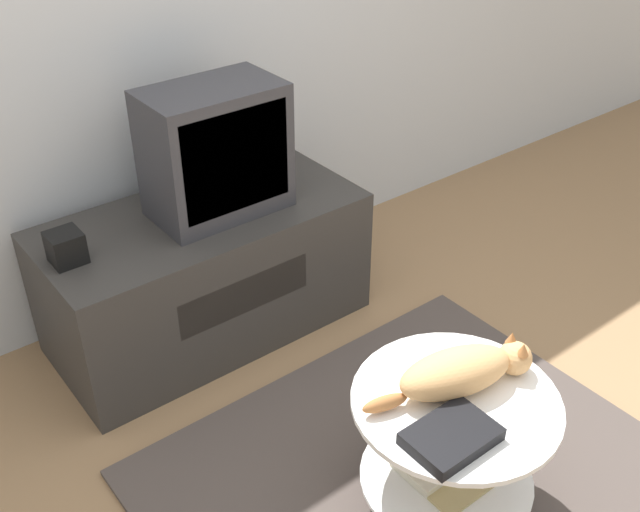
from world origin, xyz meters
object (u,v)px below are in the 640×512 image
Objects in this scene: speaker at (66,247)px; dvd_box at (451,436)px; cat at (462,371)px; tv at (215,151)px.

speaker reaches higher than dvd_box.
cat reaches higher than dvd_box.
tv reaches higher than cat.
speaker is 0.21× the size of cat.
cat is (0.17, 0.13, 0.04)m from dvd_box.
dvd_box is (-0.11, -1.34, -0.31)m from tv.
cat is at bearing -86.76° from tv.
tv is 1.24m from cat.
speaker is 0.47× the size of dvd_box.
tv is at bearing 108.48° from cat.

